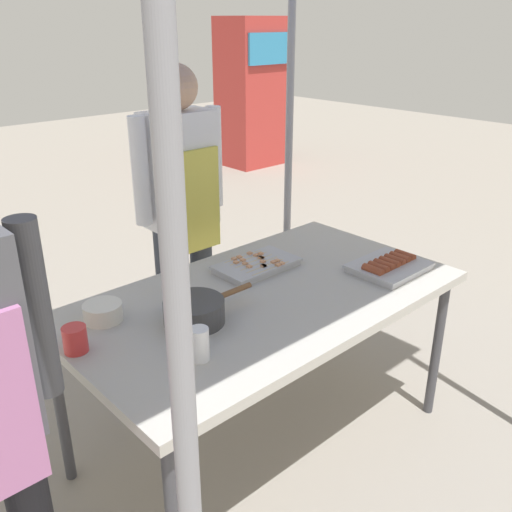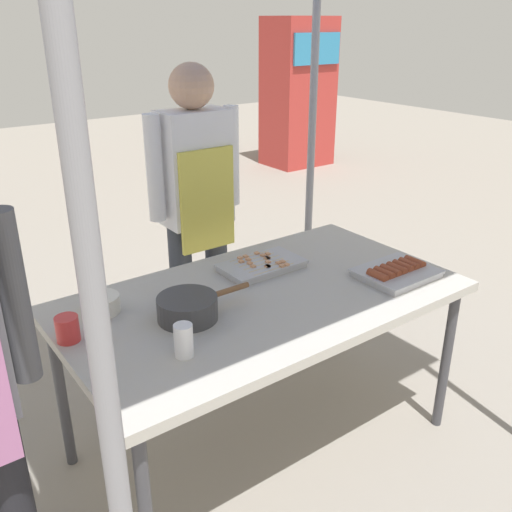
% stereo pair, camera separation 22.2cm
% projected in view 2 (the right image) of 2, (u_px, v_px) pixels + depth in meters
% --- Properties ---
extents(ground_plane, '(18.00, 18.00, 0.00)m').
position_uv_depth(ground_plane, '(263.00, 441.00, 2.54)').
color(ground_plane, gray).
extents(stall_table, '(1.60, 0.90, 0.75)m').
position_uv_depth(stall_table, '(263.00, 306.00, 2.26)').
color(stall_table, '#B7B2A8').
rests_on(stall_table, ground).
extents(tray_grilled_sausages, '(0.32, 0.26, 0.06)m').
position_uv_depth(tray_grilled_sausages, '(396.00, 272.00, 2.39)').
color(tray_grilled_sausages, '#ADADB2').
rests_on(tray_grilled_sausages, stall_table).
extents(tray_meat_skewers, '(0.37, 0.21, 0.04)m').
position_uv_depth(tray_meat_skewers, '(262.00, 265.00, 2.46)').
color(tray_meat_skewers, '#ADADB2').
rests_on(tray_meat_skewers, stall_table).
extents(cooking_wok, '(0.38, 0.22, 0.09)m').
position_uv_depth(cooking_wok, '(188.00, 307.00, 2.04)').
color(cooking_wok, '#38383A').
rests_on(cooking_wok, stall_table).
extents(condiment_bowl, '(0.14, 0.14, 0.07)m').
position_uv_depth(condiment_bowl, '(101.00, 304.00, 2.10)').
color(condiment_bowl, silver).
rests_on(condiment_bowl, stall_table).
extents(drink_cup_near_edge, '(0.06, 0.06, 0.11)m').
position_uv_depth(drink_cup_near_edge, '(184.00, 340.00, 1.81)').
color(drink_cup_near_edge, white).
rests_on(drink_cup_near_edge, stall_table).
extents(drink_cup_by_wok, '(0.08, 0.08, 0.09)m').
position_uv_depth(drink_cup_by_wok, '(67.00, 329.00, 1.90)').
color(drink_cup_by_wok, red).
rests_on(drink_cup_by_wok, stall_table).
extents(vendor_woman, '(0.52, 0.23, 1.59)m').
position_uv_depth(vendor_woman, '(196.00, 197.00, 2.83)').
color(vendor_woman, '#333842').
rests_on(vendor_woman, ground).
extents(neighbor_stall_right, '(0.79, 0.65, 1.80)m').
position_uv_depth(neighbor_stall_right, '(298.00, 93.00, 7.06)').
color(neighbor_stall_right, '#BF3833').
rests_on(neighbor_stall_right, ground).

